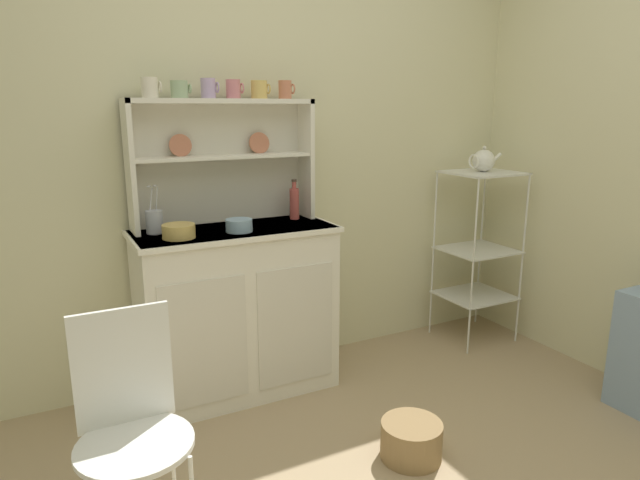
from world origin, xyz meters
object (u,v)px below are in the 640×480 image
wire_chair (130,416)px  porcelain_teapot (483,161)px  floor_basket (411,440)px  jam_bottle (294,203)px  bakers_rack (478,238)px  utensil_jar (154,221)px  hutch_cabinet (237,310)px  cup_cream_0 (150,88)px  hutch_shelf_unit (221,151)px  bowl_mixing_large (179,231)px

wire_chair → porcelain_teapot: 2.49m
floor_basket → jam_bottle: 1.32m
bakers_rack → utensil_jar: bearing=176.5°
bakers_rack → porcelain_teapot: size_ratio=4.80×
hutch_cabinet → utensil_jar: utensil_jar is taller
jam_bottle → floor_basket: bearing=-85.2°
cup_cream_0 → utensil_jar: (-0.03, -0.04, -0.62)m
hutch_cabinet → hutch_shelf_unit: size_ratio=1.07×
cup_cream_0 → bowl_mixing_large: (0.05, -0.20, -0.64)m
porcelain_teapot → cup_cream_0: bearing=175.1°
hutch_cabinet → wire_chair: (-0.67, -0.91, 0.07)m
floor_basket → bowl_mixing_large: bearing=132.1°
cup_cream_0 → bowl_mixing_large: 0.67m
cup_cream_0 → bowl_mixing_large: bearing=-76.7°
cup_cream_0 → bakers_rack: bearing=-4.9°
cup_cream_0 → porcelain_teapot: size_ratio=0.41×
wire_chair → cup_cream_0: 1.50m
wire_chair → floor_basket: (1.12, 0.02, -0.44)m
bakers_rack → bowl_mixing_large: bearing=-179.0°
jam_bottle → bowl_mixing_large: bearing=-166.4°
hutch_cabinet → hutch_shelf_unit: hutch_shelf_unit is taller
bakers_rack → wire_chair: bearing=-158.7°
utensil_jar → porcelain_teapot: porcelain_teapot is taller
cup_cream_0 → porcelain_teapot: 1.96m
jam_bottle → porcelain_teapot: porcelain_teapot is taller
hutch_shelf_unit → bowl_mixing_large: size_ratio=6.19×
floor_basket → utensil_jar: 1.53m
bakers_rack → wire_chair: size_ratio=1.27×
bowl_mixing_large → jam_bottle: jam_bottle is taller
bakers_rack → jam_bottle: 1.25m
cup_cream_0 → wire_chair: bearing=-107.7°
jam_bottle → utensil_jar: bearing=-179.4°
hutch_cabinet → cup_cream_0: bearing=160.1°
jam_bottle → utensil_jar: utensil_jar is taller
floor_basket → porcelain_teapot: bearing=37.3°
hutch_shelf_unit → bakers_rack: size_ratio=0.86×
hutch_shelf_unit → bakers_rack: hutch_shelf_unit is taller
bakers_rack → hutch_cabinet: bearing=178.5°
utensil_jar → floor_basket: bearing=-49.9°
hutch_shelf_unit → wire_chair: hutch_shelf_unit is taller
bakers_rack → porcelain_teapot: bearing=180.0°
utensil_jar → wire_chair: bearing=-106.8°
cup_cream_0 → utensil_jar: cup_cream_0 is taller
jam_bottle → porcelain_teapot: bearing=-6.0°
bowl_mixing_large → utensil_jar: utensil_jar is taller
hutch_cabinet → jam_bottle: size_ratio=4.69×
bowl_mixing_large → porcelain_teapot: porcelain_teapot is taller
hutch_shelf_unit → jam_bottle: bearing=-11.6°
bowl_mixing_large → utensil_jar: (-0.08, 0.15, 0.03)m
hutch_cabinet → hutch_shelf_unit: (0.00, 0.16, 0.79)m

